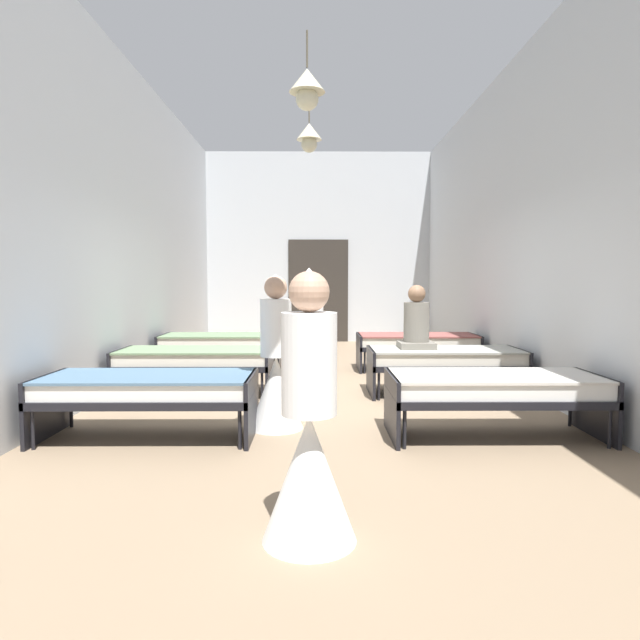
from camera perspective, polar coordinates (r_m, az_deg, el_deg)
ground_plane at (r=6.94m, az=0.03°, el=-8.15°), size 5.83×12.83×0.10m
room_shell at (r=8.02m, az=-0.05°, el=9.81°), size 5.63×12.43×4.43m
bed_left_row_0 at (r=5.21m, az=-17.44°, el=-6.96°), size 1.90×0.84×0.57m
bed_right_row_0 at (r=5.24m, az=17.71°, el=-6.90°), size 1.90×0.84×0.57m
bed_left_row_1 at (r=7.02m, az=-12.89°, el=-4.07°), size 1.90×0.84×0.57m
bed_right_row_1 at (r=7.04m, az=12.90°, el=-4.04°), size 1.90×0.84×0.57m
bed_left_row_2 at (r=8.87m, az=-10.24°, el=-2.36°), size 1.90×0.84×0.57m
bed_right_row_2 at (r=8.89m, az=10.09°, el=-2.34°), size 1.90×0.84×0.57m
nurse_near_aisle at (r=3.03m, az=-1.13°, el=-12.95°), size 0.52×0.52×1.49m
nurse_mid_aisle at (r=9.74m, az=-0.52°, el=-1.20°), size 0.52×0.52×1.49m
nurse_far_aisle at (r=5.28m, az=-4.60°, el=-5.63°), size 0.52×0.52×1.49m
patient_seated_primary at (r=7.00m, az=10.02°, el=-0.51°), size 0.44×0.44×0.80m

